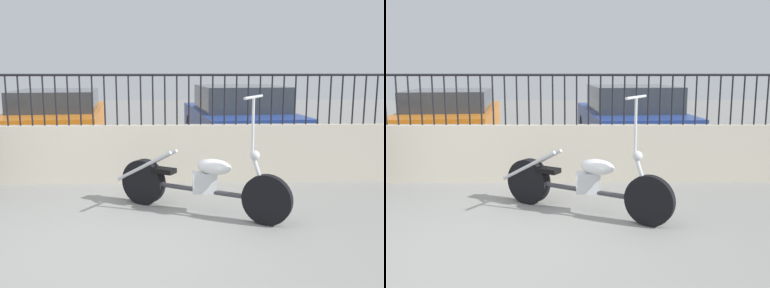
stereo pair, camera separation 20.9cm
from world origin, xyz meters
TOP-DOWN VIEW (x-y plane):
  - ground_plane at (0.00, 0.00)m, footprint 40.00×40.00m
  - low_wall at (0.00, 2.36)m, footprint 8.12×0.18m
  - fence_railing at (0.00, 2.36)m, footprint 8.12×0.04m
  - motorcycle_dark_grey at (0.78, 0.94)m, footprint 2.01×1.26m
  - car_orange at (-1.90, 5.26)m, footprint 2.27×4.38m
  - car_blue at (1.90, 4.76)m, footprint 2.12×4.04m

SIDE VIEW (x-z plane):
  - ground_plane at x=0.00m, z-range 0.00..0.00m
  - motorcycle_dark_grey at x=0.78m, z-range -0.35..1.06m
  - low_wall at x=0.00m, z-range 0.00..0.87m
  - car_orange at x=-1.90m, z-range 0.02..1.28m
  - car_blue at x=1.90m, z-range 0.00..1.36m
  - fence_railing at x=0.00m, z-range 0.99..1.74m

